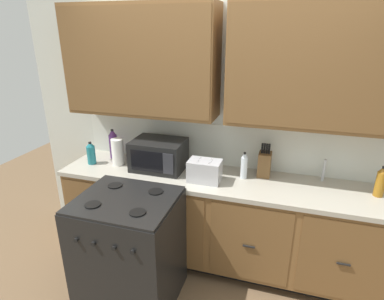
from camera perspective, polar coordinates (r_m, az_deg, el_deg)
The scene contains 13 objects.
ground_plane at distance 3.12m, azimuth 2.58°, elevation -22.48°, with size 8.00×8.00×0.00m, color brown.
wall_unit at distance 2.80m, azimuth 5.79°, elevation 10.45°, with size 4.06×0.40×2.42m.
counter_run at distance 3.06m, azimuth 4.22°, elevation -12.41°, with size 2.89×0.64×0.90m.
stove_range at distance 2.75m, azimuth -11.12°, elevation -17.11°, with size 0.76×0.68×0.95m.
microwave at distance 2.98m, azimuth -5.99°, elevation -0.84°, with size 0.48×0.37×0.28m.
toaster at distance 2.74m, azimuth 2.28°, elevation -3.77°, with size 0.28×0.18×0.19m.
knife_block at distance 2.90m, azimuth 12.89°, elevation -2.44°, with size 0.11×0.14×0.31m.
sink_faucet at distance 2.97m, azimuth 22.60°, elevation -3.38°, with size 0.02×0.02×0.20m, color #B2B5BA.
paper_towel_roll at distance 3.15m, azimuth -13.19°, elevation -0.34°, with size 0.12×0.12×0.26m, color white.
bottle_amber at distance 2.89m, azimuth 30.80°, elevation -4.91°, with size 0.07×0.07×0.25m.
bottle_clear at distance 2.82m, azimuth 9.35°, elevation -2.79°, with size 0.06×0.06×0.25m.
bottle_teal at distance 3.24m, azimuth -17.68°, elevation -0.53°, with size 0.08×0.08×0.22m.
bottle_violet at distance 3.32m, azimuth -13.96°, elevation 1.06°, with size 0.08×0.08×0.30m.
Camera 1 is at (0.54, -2.21, 2.14)m, focal length 29.68 mm.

